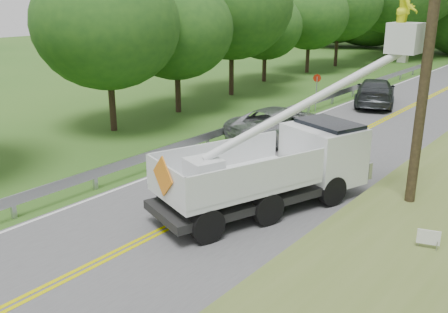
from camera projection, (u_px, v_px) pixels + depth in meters
The scene contains 9 objects.
ground at pixel (67, 278), 11.59m from camera, with size 140.00×140.00×0.00m, color #28571A.
road at pixel (334, 145), 22.02m from camera, with size 7.20×96.00×0.03m.
guardrail at pixel (271, 116), 24.90m from camera, with size 0.18×48.00×0.77m.
treeline_left at pixel (328, 0), 39.95m from camera, with size 11.83×57.60×12.08m.
bucket_truck at pixel (296, 156), 15.43m from camera, with size 5.58×7.34×6.82m.
suv_silver at pixel (283, 124), 22.45m from camera, with size 2.56×5.55×1.54m, color #AEB0B4.
suv_darkgrey at pixel (375, 92), 29.83m from camera, with size 2.24×5.52×1.60m, color #32373A.
stop_sign_permanent at pixel (317, 88), 27.95m from camera, with size 0.41×0.25×2.17m.
yard_sign at pixel (428, 238), 12.28m from camera, with size 0.54×0.20×0.80m.
Camera 1 is at (9.20, -5.62, 6.35)m, focal length 39.29 mm.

